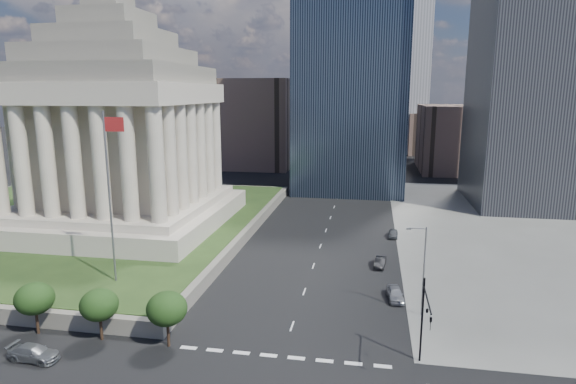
% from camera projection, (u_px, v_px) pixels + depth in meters
% --- Properties ---
extents(ground, '(500.00, 500.00, 0.00)m').
position_uv_depth(ground, '(342.00, 184.00, 127.21)').
color(ground, black).
rests_on(ground, ground).
extents(plaza_terrace, '(66.00, 70.00, 1.80)m').
position_uv_depth(plaza_terrace, '(74.00, 223.00, 86.50)').
color(plaza_terrace, '#656256').
rests_on(plaza_terrace, ground).
extents(plaza_lawn, '(64.00, 68.00, 0.10)m').
position_uv_depth(plaza_lawn, '(73.00, 217.00, 86.31)').
color(plaza_lawn, '#253C18').
rests_on(plaza_lawn, plaza_terrace).
extents(war_memorial, '(34.00, 34.00, 39.00)m').
position_uv_depth(war_memorial, '(116.00, 108.00, 78.53)').
color(war_memorial, '#ACA190').
rests_on(war_memorial, plaza_lawn).
extents(flagpole, '(2.52, 0.24, 20.00)m').
position_uv_depth(flagpole, '(110.00, 188.00, 55.00)').
color(flagpole, slate).
rests_on(flagpole, plaza_lawn).
extents(midrise_glass, '(26.00, 26.00, 60.00)m').
position_uv_depth(midrise_glass, '(352.00, 66.00, 115.95)').
color(midrise_glass, black).
rests_on(midrise_glass, ground).
extents(building_filler_ne, '(20.00, 30.00, 20.00)m').
position_uv_depth(building_filler_ne, '(453.00, 138.00, 148.63)').
color(building_filler_ne, brown).
rests_on(building_filler_ne, ground).
extents(building_filler_nw, '(24.00, 30.00, 28.00)m').
position_uv_depth(building_filler_nw, '(258.00, 123.00, 158.41)').
color(building_filler_nw, brown).
rests_on(building_filler_nw, ground).
extents(traffic_signal_ne, '(0.30, 5.74, 8.00)m').
position_uv_depth(traffic_signal_ne, '(425.00, 316.00, 40.80)').
color(traffic_signal_ne, black).
rests_on(traffic_signal_ne, ground).
extents(street_lamp_north, '(2.13, 0.22, 10.00)m').
position_uv_depth(street_lamp_north, '(422.00, 266.00, 51.47)').
color(street_lamp_north, slate).
rests_on(street_lamp_north, ground).
extents(suv_grey, '(2.27, 4.94, 1.40)m').
position_uv_depth(suv_grey, '(34.00, 353.00, 43.62)').
color(suv_grey, '#54585B').
rests_on(suv_grey, ground).
extents(parked_sedan_near, '(4.50, 2.21, 1.48)m').
position_uv_depth(parked_sedan_near, '(395.00, 294.00, 56.38)').
color(parked_sedan_near, gray).
rests_on(parked_sedan_near, ground).
extents(parked_sedan_mid, '(1.82, 4.10, 1.31)m').
position_uv_depth(parked_sedan_mid, '(380.00, 262.00, 67.02)').
color(parked_sedan_mid, black).
rests_on(parked_sedan_mid, ground).
extents(parked_sedan_far, '(1.77, 3.88, 1.29)m').
position_uv_depth(parked_sedan_far, '(393.00, 234.00, 80.63)').
color(parked_sedan_far, '#4C4F53').
rests_on(parked_sedan_far, ground).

